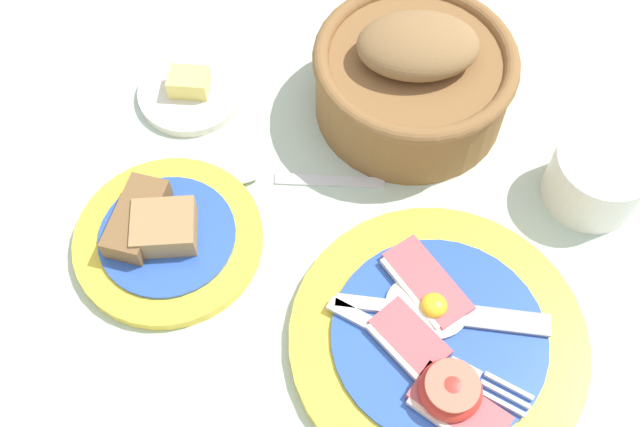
{
  "coord_description": "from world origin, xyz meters",
  "views": [
    {
      "loc": [
        0.02,
        -0.26,
        0.62
      ],
      "look_at": [
        -0.08,
        0.07,
        0.02
      ],
      "focal_mm": 42.0,
      "sensor_mm": 36.0,
      "label": 1
    }
  ],
  "objects_px": {
    "breakfast_plate": "(438,341)",
    "bread_basket": "(413,76)",
    "bread_plate": "(164,235)",
    "sugar_cup": "(598,176)",
    "teaspoon_by_saucer": "(251,175)",
    "butter_dish": "(191,91)"
  },
  "relations": [
    {
      "from": "breakfast_plate",
      "to": "bread_basket",
      "type": "height_order",
      "value": "bread_basket"
    },
    {
      "from": "breakfast_plate",
      "to": "bread_plate",
      "type": "height_order",
      "value": "same"
    },
    {
      "from": "sugar_cup",
      "to": "teaspoon_by_saucer",
      "type": "relative_size",
      "value": 0.47
    },
    {
      "from": "breakfast_plate",
      "to": "bread_basket",
      "type": "bearing_deg",
      "value": 107.73
    },
    {
      "from": "bread_plate",
      "to": "teaspoon_by_saucer",
      "type": "xyz_separation_m",
      "value": [
        0.05,
        0.09,
        -0.01
      ]
    },
    {
      "from": "bread_basket",
      "to": "butter_dish",
      "type": "relative_size",
      "value": 1.81
    },
    {
      "from": "butter_dish",
      "to": "teaspoon_by_saucer",
      "type": "relative_size",
      "value": 0.57
    },
    {
      "from": "sugar_cup",
      "to": "butter_dish",
      "type": "xyz_separation_m",
      "value": [
        -0.41,
        0.01,
        -0.02
      ]
    },
    {
      "from": "breakfast_plate",
      "to": "bread_basket",
      "type": "distance_m",
      "value": 0.26
    },
    {
      "from": "sugar_cup",
      "to": "butter_dish",
      "type": "distance_m",
      "value": 0.41
    },
    {
      "from": "bread_basket",
      "to": "teaspoon_by_saucer",
      "type": "height_order",
      "value": "bread_basket"
    },
    {
      "from": "bread_plate",
      "to": "sugar_cup",
      "type": "relative_size",
      "value": 1.94
    },
    {
      "from": "bread_plate",
      "to": "teaspoon_by_saucer",
      "type": "distance_m",
      "value": 0.1
    },
    {
      "from": "sugar_cup",
      "to": "bread_basket",
      "type": "distance_m",
      "value": 0.2
    },
    {
      "from": "breakfast_plate",
      "to": "teaspoon_by_saucer",
      "type": "relative_size",
      "value": 1.34
    },
    {
      "from": "teaspoon_by_saucer",
      "to": "bread_plate",
      "type": "bearing_deg",
      "value": 45.57
    },
    {
      "from": "breakfast_plate",
      "to": "sugar_cup",
      "type": "distance_m",
      "value": 0.22
    },
    {
      "from": "bread_plate",
      "to": "bread_basket",
      "type": "bearing_deg",
      "value": 49.58
    },
    {
      "from": "bread_plate",
      "to": "bread_basket",
      "type": "relative_size",
      "value": 0.88
    },
    {
      "from": "butter_dish",
      "to": "bread_plate",
      "type": "bearing_deg",
      "value": -77.1
    },
    {
      "from": "sugar_cup",
      "to": "breakfast_plate",
      "type": "bearing_deg",
      "value": -120.09
    },
    {
      "from": "bread_basket",
      "to": "butter_dish",
      "type": "height_order",
      "value": "bread_basket"
    }
  ]
}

